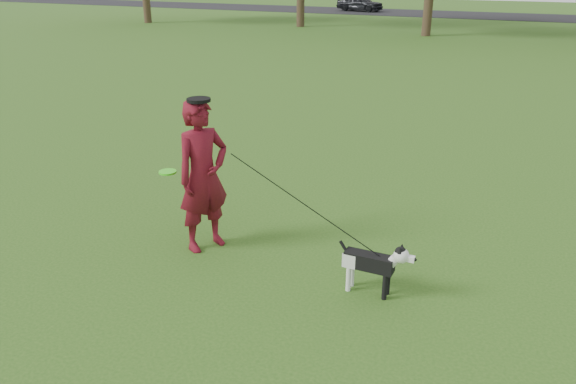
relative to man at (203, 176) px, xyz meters
The scene contains 6 objects.
ground 1.70m from the man, ahead, with size 120.00×120.00×0.00m, color #285116.
road 39.93m from the man, 88.03° to the left, with size 120.00×7.00×0.02m, color black.
man is the anchor object (origin of this frame).
dog 2.47m from the man, ahead, with size 0.91×0.18×0.69m.
car_left 41.43m from the man, 105.66° to the left, with size 1.52×3.77×1.29m, color black.
man_held_items 1.47m from the man, ahead, with size 3.11×0.39×1.57m.
Camera 1 is at (2.51, -5.56, 3.55)m, focal length 35.00 mm.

